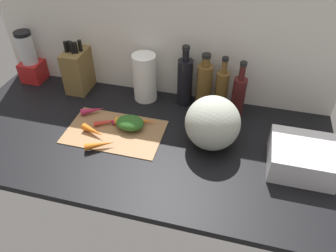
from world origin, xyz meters
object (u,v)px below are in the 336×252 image
dish_rack (302,157)px  cutting_board (114,132)px  carrot_3 (93,110)px  carrot_5 (111,121)px  carrot_6 (130,124)px  bottle_1 (204,85)px  bottle_3 (238,96)px  bottle_2 (221,90)px  carrot_0 (93,131)px  knife_block (78,70)px  carrot_1 (144,121)px  bottle_0 (185,81)px  winter_squash (213,123)px  carrot_4 (100,145)px  carrot_2 (122,119)px  blender_appliance (30,60)px  paper_towel_roll (145,78)px

dish_rack → cutting_board: bearing=179.1°
carrot_3 → carrot_5: 12.61cm
carrot_6 → bottle_1: bottle_1 is taller
carrot_6 → bottle_1: bearing=41.1°
bottle_1 → bottle_3: same height
carrot_3 → bottle_2: 62.45cm
carrot_5 → carrot_0: bearing=-117.9°
knife_block → carrot_3: bearing=-51.3°
carrot_5 → bottle_2: bearing=27.6°
dish_rack → carrot_1: bearing=171.5°
bottle_0 → dish_rack: (54.28, -32.25, -7.18)cm
carrot_6 → winter_squash: (37.50, -0.99, 8.93)cm
carrot_4 → carrot_6: 17.88cm
carrot_6 → carrot_5: bearing=177.6°
carrot_6 → bottle_1: size_ratio=0.49×
carrot_0 → dish_rack: 88.17cm
carrot_5 → bottle_0: bottle_0 is taller
carrot_2 → bottle_1: 41.99cm
knife_block → blender_appliance: blender_appliance is taller
knife_block → bottle_0: bottle_0 is taller
cutting_board → blender_appliance: bearing=152.2°
bottle_3 → knife_block: bearing=178.3°
carrot_0 → knife_block: (-22.41, 33.62, 9.02)cm
carrot_2 → carrot_6: size_ratio=0.77×
paper_towel_roll → carrot_4: bearing=-100.1°
carrot_6 → bottle_0: 34.39cm
carrot_2 → knife_block: bearing=145.8°
blender_appliance → bottle_1: size_ratio=0.99×
carrot_2 → blender_appliance: size_ratio=0.38×
carrot_5 → bottle_0: 40.32cm
carrot_6 → carrot_1: bearing=36.1°
carrot_2 → carrot_4: (-2.79, -19.68, 0.44)cm
bottle_2 → knife_block: bearing=-180.0°
carrot_4 → winter_squash: (45.13, 15.18, 9.13)cm
cutting_board → bottle_1: size_ratio=1.53×
cutting_board → paper_towel_roll: (5.44, 29.89, 11.75)cm
dish_rack → blender_appliance: bearing=166.8°
paper_towel_roll → knife_block: bearing=-179.8°
carrot_2 → carrot_5: (-4.37, -3.13, 0.00)cm
carrot_1 → carrot_5: bearing=-165.8°
carrot_1 → bottle_0: bottle_0 is taller
carrot_4 → bottle_1: (36.98, 41.80, 9.81)cm
paper_towel_roll → carrot_5: bearing=-109.9°
carrot_6 → bottle_1: (29.35, 25.62, 9.61)cm
knife_block → bottle_1: 65.76cm
cutting_board → carrot_5: bearing=124.2°
carrot_2 → carrot_5: bearing=-144.4°
carrot_3 → knife_block: 26.60cm
carrot_1 → knife_block: (-42.09, 20.84, 9.54)cm
carrot_1 → carrot_0: bearing=-147.0°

